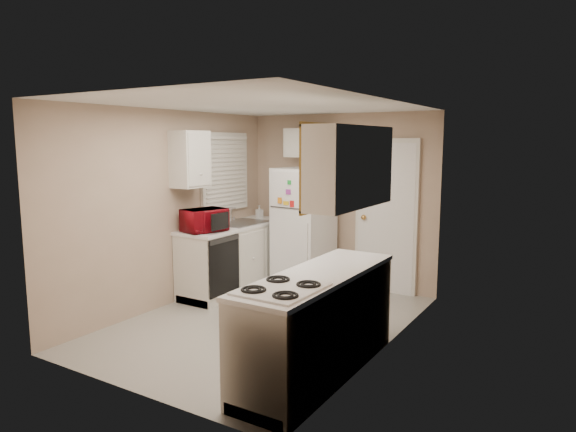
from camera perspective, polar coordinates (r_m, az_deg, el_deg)
The scene contains 19 objects.
floor at distance 5.89m, azimuth -2.59°, elevation -11.74°, with size 3.80×3.80×0.00m, color #B8B5AE.
ceiling at distance 5.55m, azimuth -2.76°, elevation 12.23°, with size 3.80×3.80×0.00m, color white.
wall_left at distance 6.48m, azimuth -12.97°, elevation 0.82°, with size 3.80×3.80×0.00m, color tan.
wall_right at distance 4.96m, azimuth 10.85°, elevation -1.34°, with size 3.80×3.80×0.00m, color tan.
wall_back at distance 7.24m, azimuth 5.80°, elevation 1.75°, with size 2.80×2.80×0.00m, color tan.
wall_front at distance 4.19m, azimuth -17.44°, elevation -3.33°, with size 2.80×2.80×0.00m, color tan.
left_counter at distance 7.09m, azimuth -5.93°, elevation -4.55°, with size 0.60×1.80×0.90m, color silver.
dishwasher at distance 6.44m, azimuth -7.12°, elevation -5.49°, with size 0.03×0.58×0.72m, color black.
sink at distance 7.13m, azimuth -5.24°, elevation -1.11°, with size 0.54×0.74×0.16m, color gray.
microwave at distance 6.49m, azimuth -9.28°, elevation -0.40°, with size 0.29×0.52×0.34m, color maroon.
soap_bottle at distance 7.56m, azimuth -3.19°, elevation 0.52°, with size 0.08×0.09×0.19m, color white.
window_blinds at distance 7.20m, azimuth -6.99°, elevation 4.89°, with size 0.10×0.98×1.08m, color silver.
upper_cabinet_left at distance 6.49m, azimuth -10.83°, elevation 6.21°, with size 0.30×0.45×0.70m, color silver.
refrigerator at distance 7.10m, azimuth 1.76°, elevation -1.35°, with size 0.68×0.66×1.66m, color white.
cabinet_over_fridge at distance 7.24m, azimuth 2.49°, elevation 8.13°, with size 0.70×0.30×0.40m, color silver.
interior_door at distance 6.95m, azimuth 10.84°, elevation -0.12°, with size 0.86×0.06×2.08m, color white.
right_counter at distance 4.56m, azimuth 3.33°, elevation -11.81°, with size 0.60×2.00×0.90m, color silver.
stove at distance 4.11m, azimuth -0.71°, elevation -14.86°, with size 0.54×0.66×0.80m, color white.
upper_cabinet_right at distance 4.49m, azimuth 6.99°, elevation 5.46°, with size 0.30×1.20×0.70m, color silver.
Camera 1 is at (3.11, -4.58, 2.01)m, focal length 32.00 mm.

